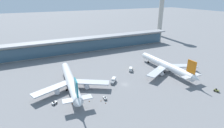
{
  "coord_description": "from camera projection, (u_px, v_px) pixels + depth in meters",
  "views": [
    {
      "loc": [
        -54.19,
        -93.21,
        56.89
      ],
      "look_at": [
        0.0,
        20.51,
        7.69
      ],
      "focal_mm": 28.5,
      "sensor_mm": 36.0,
      "label": 1
    }
  ],
  "objects": [
    {
      "name": "safety_cone_delta",
      "position": [
        72.0,
        104.0,
        98.99
      ],
      "size": [
        0.62,
        0.62,
        0.7
      ],
      "color": "orange",
      "rests_on": "ground"
    },
    {
      "name": "safety_cone_alpha",
      "position": [
        101.0,
        101.0,
        101.73
      ],
      "size": [
        0.62,
        0.62,
        0.7
      ],
      "color": "orange",
      "rests_on": "ground"
    },
    {
      "name": "service_truck_under_wing_olive",
      "position": [
        217.0,
        90.0,
        111.44
      ],
      "size": [
        2.27,
        3.16,
        2.05
      ],
      "color": "olive",
      "rests_on": "ground"
    },
    {
      "name": "service_truck_on_taxiway_blue",
      "position": [
        90.0,
        82.0,
        122.68
      ],
      "size": [
        3.05,
        3.32,
        2.05
      ],
      "color": "#234C9E",
      "rests_on": "ground"
    },
    {
      "name": "control_tower",
      "position": [
        162.0,
        6.0,
        249.15
      ],
      "size": [
        12.0,
        12.0,
        78.04
      ],
      "color": "#B2ADA3",
      "rests_on": "ground"
    },
    {
      "name": "service_truck_mid_apron_white",
      "position": [
        105.0,
        98.0,
        103.25
      ],
      "size": [
        2.05,
        3.05,
        2.05
      ],
      "color": "silver",
      "rests_on": "ground"
    },
    {
      "name": "safety_cone_bravo",
      "position": [
        106.0,
        103.0,
        99.66
      ],
      "size": [
        0.62,
        0.62,
        0.7
      ],
      "color": "orange",
      "rests_on": "ground"
    },
    {
      "name": "airliner_left_stand",
      "position": [
        71.0,
        82.0,
        113.25
      ],
      "size": [
        48.16,
        62.82,
        16.72
      ],
      "color": "white",
      "rests_on": "ground"
    },
    {
      "name": "airliner_centre_stand",
      "position": [
        167.0,
        66.0,
        138.57
      ],
      "size": [
        48.29,
        62.72,
        16.72
      ],
      "color": "white",
      "rests_on": "ground"
    },
    {
      "name": "ground_plane",
      "position": [
        125.0,
        84.0,
        120.79
      ],
      "size": [
        1200.0,
        1200.0,
        0.0
      ],
      "primitive_type": "plane",
      "color": "slate"
    },
    {
      "name": "service_truck_at_far_stand_grey",
      "position": [
        113.0,
        80.0,
        123.0
      ],
      "size": [
        6.38,
        7.12,
        3.1
      ],
      "color": "gray",
      "rests_on": "ground"
    },
    {
      "name": "service_truck_by_tail_white",
      "position": [
        54.0,
        103.0,
        98.69
      ],
      "size": [
        3.32,
        3.06,
        2.05
      ],
      "color": "silver",
      "rests_on": "ground"
    },
    {
      "name": "terminal_building",
      "position": [
        86.0,
        44.0,
        189.02
      ],
      "size": [
        199.74,
        12.8,
        15.2
      ],
      "color": "#B2ADA3",
      "rests_on": "ground"
    },
    {
      "name": "safety_cone_charlie",
      "position": [
        89.0,
        101.0,
        101.28
      ],
      "size": [
        0.62,
        0.62,
        0.7
      ],
      "color": "orange",
      "rests_on": "ground"
    },
    {
      "name": "service_truck_near_nose_yellow",
      "position": [
        131.0,
        69.0,
        141.8
      ],
      "size": [
        5.99,
        7.34,
        3.1
      ],
      "color": "yellow",
      "rests_on": "ground"
    }
  ]
}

